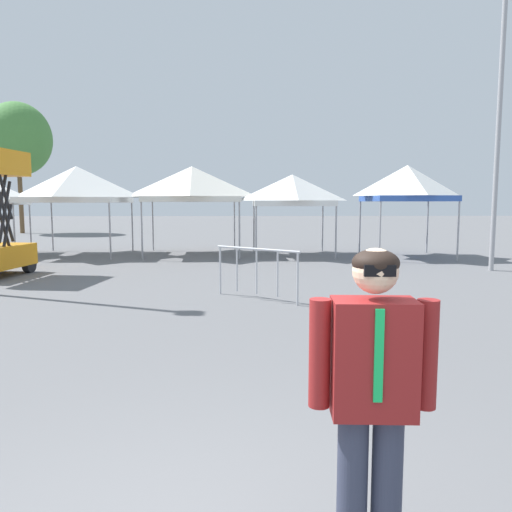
{
  "coord_description": "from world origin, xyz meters",
  "views": [
    {
      "loc": [
        0.29,
        -2.38,
        2.0
      ],
      "look_at": [
        0.48,
        4.0,
        1.3
      ],
      "focal_mm": 34.27,
      "sensor_mm": 36.0,
      "label": 1
    }
  ],
  "objects_px": {
    "canopy_tent_far_right": "(192,184)",
    "canopy_tent_left_of_center": "(292,190)",
    "canopy_tent_behind_right": "(77,185)",
    "person_foreground": "(372,393)",
    "light_pole_opposite_side": "(501,73)",
    "crowd_barrier_mid_lot": "(257,263)",
    "tree_behind_tents_right": "(18,139)",
    "canopy_tent_behind_left": "(407,183)"
  },
  "relations": [
    {
      "from": "canopy_tent_far_right",
      "to": "canopy_tent_behind_left",
      "type": "distance_m",
      "value": 7.98
    },
    {
      "from": "tree_behind_tents_right",
      "to": "crowd_barrier_mid_lot",
      "type": "relative_size",
      "value": 5.02
    },
    {
      "from": "canopy_tent_left_of_center",
      "to": "person_foreground",
      "type": "height_order",
      "value": "canopy_tent_left_of_center"
    },
    {
      "from": "canopy_tent_behind_right",
      "to": "tree_behind_tents_right",
      "type": "height_order",
      "value": "tree_behind_tents_right"
    },
    {
      "from": "canopy_tent_behind_right",
      "to": "tree_behind_tents_right",
      "type": "distance_m",
      "value": 16.24
    },
    {
      "from": "light_pole_opposite_side",
      "to": "crowd_barrier_mid_lot",
      "type": "height_order",
      "value": "light_pole_opposite_side"
    },
    {
      "from": "canopy_tent_behind_left",
      "to": "crowd_barrier_mid_lot",
      "type": "bearing_deg",
      "value": -126.3
    },
    {
      "from": "canopy_tent_far_right",
      "to": "tree_behind_tents_right",
      "type": "height_order",
      "value": "tree_behind_tents_right"
    },
    {
      "from": "canopy_tent_left_of_center",
      "to": "canopy_tent_behind_left",
      "type": "relative_size",
      "value": 0.91
    },
    {
      "from": "canopy_tent_behind_right",
      "to": "canopy_tent_left_of_center",
      "type": "bearing_deg",
      "value": -1.66
    },
    {
      "from": "person_foreground",
      "to": "crowd_barrier_mid_lot",
      "type": "height_order",
      "value": "person_foreground"
    },
    {
      "from": "canopy_tent_left_of_center",
      "to": "light_pole_opposite_side",
      "type": "height_order",
      "value": "light_pole_opposite_side"
    },
    {
      "from": "light_pole_opposite_side",
      "to": "canopy_tent_left_of_center",
      "type": "bearing_deg",
      "value": 141.3
    },
    {
      "from": "canopy_tent_far_right",
      "to": "light_pole_opposite_side",
      "type": "xyz_separation_m",
      "value": [
        9.26,
        -4.77,
        2.97
      ]
    },
    {
      "from": "light_pole_opposite_side",
      "to": "tree_behind_tents_right",
      "type": "distance_m",
      "value": 28.37
    },
    {
      "from": "canopy_tent_behind_right",
      "to": "light_pole_opposite_side",
      "type": "bearing_deg",
      "value": -18.78
    },
    {
      "from": "light_pole_opposite_side",
      "to": "tree_behind_tents_right",
      "type": "xyz_separation_m",
      "value": [
        -21.73,
        18.24,
        0.38
      ]
    },
    {
      "from": "canopy_tent_left_of_center",
      "to": "tree_behind_tents_right",
      "type": "height_order",
      "value": "tree_behind_tents_right"
    },
    {
      "from": "person_foreground",
      "to": "crowd_barrier_mid_lot",
      "type": "distance_m",
      "value": 7.58
    },
    {
      "from": "canopy_tent_behind_left",
      "to": "crowd_barrier_mid_lot",
      "type": "height_order",
      "value": "canopy_tent_behind_left"
    },
    {
      "from": "canopy_tent_behind_left",
      "to": "person_foreground",
      "type": "xyz_separation_m",
      "value": [
        -5.34,
        -15.33,
        -1.65
      ]
    },
    {
      "from": "canopy_tent_far_right",
      "to": "canopy_tent_left_of_center",
      "type": "relative_size",
      "value": 1.25
    },
    {
      "from": "canopy_tent_left_of_center",
      "to": "tree_behind_tents_right",
      "type": "relative_size",
      "value": 0.36
    },
    {
      "from": "canopy_tent_left_of_center",
      "to": "canopy_tent_behind_right",
      "type": "bearing_deg",
      "value": 178.34
    },
    {
      "from": "canopy_tent_left_of_center",
      "to": "light_pole_opposite_side",
      "type": "distance_m",
      "value": 7.7
    },
    {
      "from": "crowd_barrier_mid_lot",
      "to": "canopy_tent_behind_left",
      "type": "bearing_deg",
      "value": 53.7
    },
    {
      "from": "canopy_tent_left_of_center",
      "to": "canopy_tent_behind_left",
      "type": "distance_m",
      "value": 4.17
    },
    {
      "from": "canopy_tent_behind_right",
      "to": "canopy_tent_left_of_center",
      "type": "distance_m",
      "value": 8.11
    },
    {
      "from": "person_foreground",
      "to": "light_pole_opposite_side",
      "type": "relative_size",
      "value": 0.18
    },
    {
      "from": "canopy_tent_behind_left",
      "to": "light_pole_opposite_side",
      "type": "bearing_deg",
      "value": -69.45
    },
    {
      "from": "canopy_tent_behind_right",
      "to": "person_foreground",
      "type": "height_order",
      "value": "canopy_tent_behind_right"
    },
    {
      "from": "canopy_tent_left_of_center",
      "to": "canopy_tent_far_right",
      "type": "bearing_deg",
      "value": 174.03
    },
    {
      "from": "canopy_tent_left_of_center",
      "to": "person_foreground",
      "type": "bearing_deg",
      "value": -94.4
    },
    {
      "from": "canopy_tent_behind_right",
      "to": "crowd_barrier_mid_lot",
      "type": "distance_m",
      "value": 11.06
    },
    {
      "from": "canopy_tent_behind_left",
      "to": "canopy_tent_left_of_center",
      "type": "bearing_deg",
      "value": 169.7
    },
    {
      "from": "canopy_tent_behind_right",
      "to": "canopy_tent_far_right",
      "type": "bearing_deg",
      "value": 2.16
    },
    {
      "from": "person_foreground",
      "to": "light_pole_opposite_side",
      "type": "xyz_separation_m",
      "value": [
        6.7,
        11.7,
        4.63
      ]
    },
    {
      "from": "canopy_tent_behind_right",
      "to": "tree_behind_tents_right",
      "type": "relative_size",
      "value": 0.42
    },
    {
      "from": "canopy_tent_left_of_center",
      "to": "tree_behind_tents_right",
      "type": "bearing_deg",
      "value": 139.56
    },
    {
      "from": "canopy_tent_behind_left",
      "to": "light_pole_opposite_side",
      "type": "xyz_separation_m",
      "value": [
        1.36,
        -3.63,
        2.97
      ]
    },
    {
      "from": "canopy_tent_behind_right",
      "to": "canopy_tent_behind_left",
      "type": "xyz_separation_m",
      "value": [
        12.2,
        -0.98,
        0.02
      ]
    },
    {
      "from": "canopy_tent_behind_right",
      "to": "crowd_barrier_mid_lot",
      "type": "height_order",
      "value": "canopy_tent_behind_right"
    }
  ]
}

